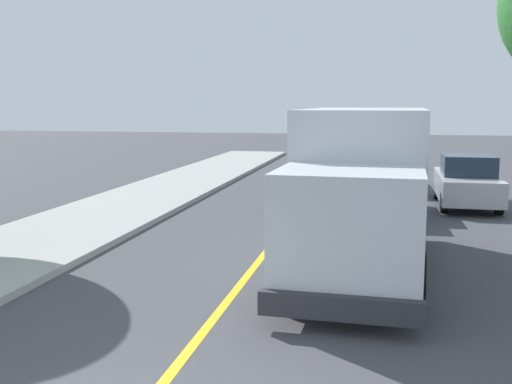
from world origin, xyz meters
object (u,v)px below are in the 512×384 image
at_px(parked_car_mid, 384,168).
at_px(parked_van_across, 467,182).
at_px(box_truck, 363,181).
at_px(parked_car_near, 379,188).
at_px(parked_car_far, 365,155).

height_order(parked_car_mid, parked_van_across, same).
xyz_separation_m(box_truck, parked_car_mid, (0.46, 11.94, -0.97)).
xyz_separation_m(box_truck, parked_car_near, (0.31, 6.31, -0.97)).
xyz_separation_m(parked_car_near, parked_van_across, (2.76, 1.90, 0.00)).
distance_m(parked_car_far, parked_van_across, 10.37).
bearing_deg(parked_car_mid, box_truck, -92.19).
bearing_deg(parked_car_near, parked_car_far, 93.72).
xyz_separation_m(box_truck, parked_van_across, (3.07, 8.20, -0.97)).
height_order(parked_car_far, parked_van_across, same).
bearing_deg(parked_car_near, parked_car_mid, 88.50).
xyz_separation_m(parked_car_near, parked_car_far, (-0.76, 11.65, 0.00)).
relative_size(box_truck, parked_car_mid, 1.65).
relative_size(parked_car_mid, parked_car_far, 0.99).
xyz_separation_m(parked_car_near, parked_car_mid, (0.15, 5.63, 0.00)).
height_order(box_truck, parked_car_far, box_truck).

